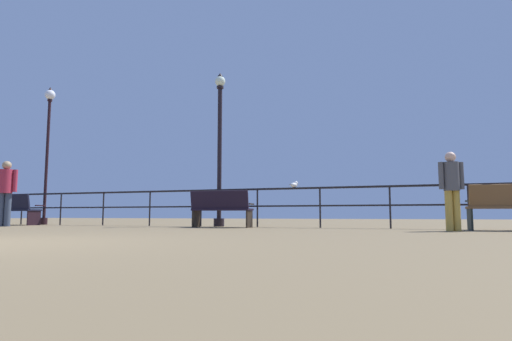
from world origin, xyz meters
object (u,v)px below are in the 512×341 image
(lamppost_left, at_px, (48,137))
(lamppost_center, at_px, (220,144))
(bench_far_left, at_px, (16,208))
(person_at_railing, at_px, (6,189))
(person_by_bench, at_px, (452,185))
(seagull_on_rail, at_px, (294,185))
(bench_near_left, at_px, (221,207))

(lamppost_left, xyz_separation_m, lamppost_center, (6.33, -0.00, -0.60))
(bench_far_left, xyz_separation_m, person_at_railing, (0.97, -1.19, 0.52))
(person_by_bench, distance_m, person_at_railing, 11.36)
(person_at_railing, relative_size, seagull_on_rail, 5.17)
(bench_near_left, xyz_separation_m, seagull_on_rail, (1.73, 0.70, 0.58))
(bench_far_left, bearing_deg, seagull_on_rail, 4.60)
(bench_near_left, height_order, lamppost_center, lamppost_center)
(bench_far_left, relative_size, lamppost_left, 0.32)
(bench_far_left, distance_m, lamppost_left, 2.54)
(bench_near_left, relative_size, person_at_railing, 0.86)
(lamppost_center, distance_m, person_at_railing, 6.07)
(seagull_on_rail, bearing_deg, lamppost_left, 178.84)
(bench_far_left, height_order, lamppost_left, lamppost_left)
(bench_far_left, xyz_separation_m, lamppost_left, (0.21, 0.87, 2.38))
(bench_far_left, bearing_deg, person_by_bench, -2.71)
(person_by_bench, bearing_deg, lamppost_left, 173.14)
(bench_far_left, height_order, lamppost_center, lamppost_center)
(seagull_on_rail, bearing_deg, bench_far_left, -175.40)
(person_by_bench, height_order, seagull_on_rail, person_by_bench)
(lamppost_left, xyz_separation_m, person_at_railing, (0.76, -2.07, -1.85))
(bench_near_left, distance_m, seagull_on_rail, 1.95)
(bench_near_left, relative_size, seagull_on_rail, 4.45)
(bench_near_left, height_order, seagull_on_rail, seagull_on_rail)
(lamppost_center, bearing_deg, person_at_railing, -159.62)
(bench_near_left, bearing_deg, seagull_on_rail, 22.08)
(bench_far_left, bearing_deg, lamppost_center, 7.62)
(person_by_bench, bearing_deg, seagull_on_rail, 160.23)
(person_by_bench, relative_size, seagull_on_rail, 4.46)
(person_by_bench, height_order, person_at_railing, person_at_railing)
(lamppost_left, bearing_deg, person_by_bench, -6.86)
(person_by_bench, bearing_deg, person_at_railing, -176.91)
(bench_near_left, bearing_deg, lamppost_left, 172.70)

